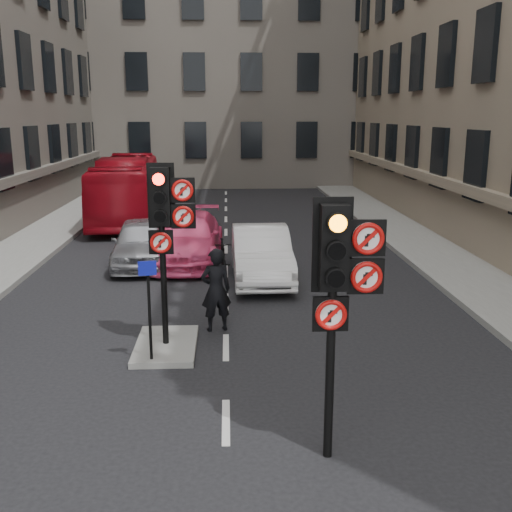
{
  "coord_description": "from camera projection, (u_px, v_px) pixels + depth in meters",
  "views": [
    {
      "loc": [
        0.05,
        -6.34,
        4.6
      ],
      "look_at": [
        0.46,
        2.03,
        2.6
      ],
      "focal_mm": 42.0,
      "sensor_mm": 36.0,
      "label": 1
    }
  ],
  "objects": [
    {
      "name": "ground",
      "position": [
        226.0,
        505.0,
        7.22
      ],
      "size": [
        120.0,
        120.0,
        0.0
      ],
      "primitive_type": "plane",
      "color": "black",
      "rests_on": "ground"
    },
    {
      "name": "pavement_right",
      "position": [
        450.0,
        258.0,
        19.2
      ],
      "size": [
        3.0,
        50.0,
        0.16
      ],
      "primitive_type": "cube",
      "color": "gray",
      "rests_on": "ground"
    },
    {
      "name": "centre_island",
      "position": [
        166.0,
        346.0,
        12.01
      ],
      "size": [
        1.2,
        2.0,
        0.12
      ],
      "primitive_type": "cube",
      "color": "gray",
      "rests_on": "ground"
    },
    {
      "name": "building_far",
      "position": [
        224.0,
        34.0,
        41.81
      ],
      "size": [
        30.0,
        14.0,
        20.0
      ],
      "primitive_type": "cube",
      "color": "#6B645B",
      "rests_on": "ground"
    },
    {
      "name": "signal_near",
      "position": [
        340.0,
        275.0,
        7.66
      ],
      "size": [
        0.91,
        0.4,
        3.58
      ],
      "color": "black",
      "rests_on": "ground"
    },
    {
      "name": "signal_far",
      "position": [
        166.0,
        216.0,
        11.39
      ],
      "size": [
        0.91,
        0.4,
        3.58
      ],
      "color": "black",
      "rests_on": "centre_island"
    },
    {
      "name": "car_silver",
      "position": [
        141.0,
        242.0,
        18.5
      ],
      "size": [
        1.97,
        4.29,
        1.42
      ],
      "primitive_type": "imported",
      "rotation": [
        0.0,
        0.0,
        0.07
      ],
      "color": "#9C9EA4",
      "rests_on": "ground"
    },
    {
      "name": "car_white",
      "position": [
        261.0,
        253.0,
        16.92
      ],
      "size": [
        1.64,
        4.51,
        1.48
      ],
      "primitive_type": "imported",
      "rotation": [
        0.0,
        0.0,
        0.02
      ],
      "color": "white",
      "rests_on": "ground"
    },
    {
      "name": "car_pink",
      "position": [
        187.0,
        238.0,
        18.98
      ],
      "size": [
        2.31,
        5.22,
        1.49
      ],
      "primitive_type": "imported",
      "rotation": [
        0.0,
        0.0,
        -0.04
      ],
      "color": "#F0467E",
      "rests_on": "ground"
    },
    {
      "name": "bus_red",
      "position": [
        127.0,
        188.0,
        26.33
      ],
      "size": [
        3.02,
        10.02,
        2.75
      ],
      "primitive_type": "imported",
      "rotation": [
        0.0,
        0.0,
        0.07
      ],
      "color": "maroon",
      "rests_on": "ground"
    },
    {
      "name": "motorcycle",
      "position": [
        223.0,
        256.0,
        17.75
      ],
      "size": [
        0.52,
        1.62,
        0.96
      ],
      "primitive_type": "imported",
      "rotation": [
        0.0,
        0.0,
        0.04
      ],
      "color": "black",
      "rests_on": "ground"
    },
    {
      "name": "motorcyclist",
      "position": [
        216.0,
        290.0,
        12.83
      ],
      "size": [
        0.75,
        0.59,
        1.83
      ],
      "primitive_type": "imported",
      "rotation": [
        0.0,
        0.0,
        3.4
      ],
      "color": "black",
      "rests_on": "ground"
    },
    {
      "name": "info_sign",
      "position": [
        149.0,
        297.0,
        10.91
      ],
      "size": [
        0.33,
        0.12,
        1.9
      ],
      "rotation": [
        0.0,
        0.0,
        0.16
      ],
      "color": "black",
      "rests_on": "centre_island"
    }
  ]
}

